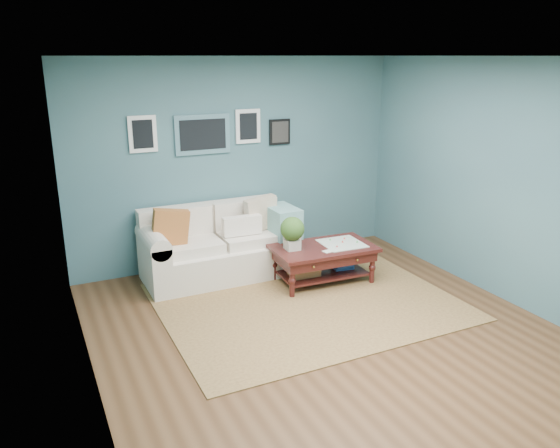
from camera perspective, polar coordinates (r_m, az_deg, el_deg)
room_shell at (r=5.14m, az=5.58°, el=1.95°), size 5.00×5.02×2.70m
area_rug at (r=6.32m, az=2.76°, el=-8.08°), size 3.24×2.59×0.01m
loveseat at (r=6.97m, az=-5.83°, el=-2.15°), size 1.94×0.88×1.00m
coffee_table at (r=6.71m, az=3.99°, el=-3.04°), size 1.28×0.79×0.87m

